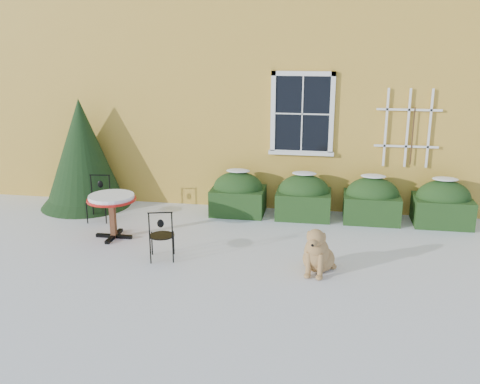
% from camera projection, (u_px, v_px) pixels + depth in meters
% --- Properties ---
extents(ground, '(80.00, 80.00, 0.00)m').
position_uv_depth(ground, '(229.00, 265.00, 8.29)').
color(ground, white).
rests_on(ground, ground).
extents(house, '(12.40, 8.40, 6.40)m').
position_uv_depth(house, '(278.00, 45.00, 14.04)').
color(house, '#EEB945').
rests_on(house, ground).
extents(hedge_row, '(4.95, 0.80, 0.91)m').
position_uv_depth(hedge_row, '(337.00, 199.00, 10.33)').
color(hedge_row, '#183313').
rests_on(hedge_row, ground).
extents(evergreen_shrub, '(1.85, 1.85, 2.24)m').
position_uv_depth(evergreen_shrub, '(83.00, 164.00, 11.03)').
color(evergreen_shrub, black).
rests_on(evergreen_shrub, ground).
extents(bistro_table, '(0.85, 0.85, 0.79)m').
position_uv_depth(bistro_table, '(112.00, 202.00, 9.26)').
color(bistro_table, black).
rests_on(bistro_table, ground).
extents(patio_chair_near, '(0.46, 0.45, 0.84)m').
position_uv_depth(patio_chair_near, '(162.00, 235.00, 8.39)').
color(patio_chair_near, black).
rests_on(patio_chair_near, ground).
extents(patio_chair_far, '(0.43, 0.42, 0.87)m').
position_uv_depth(patio_chair_far, '(99.00, 198.00, 10.25)').
color(patio_chair_far, black).
rests_on(patio_chair_far, ground).
extents(dog, '(0.57, 0.82, 0.77)m').
position_uv_depth(dog, '(317.00, 254.00, 7.94)').
color(dog, tan).
rests_on(dog, ground).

